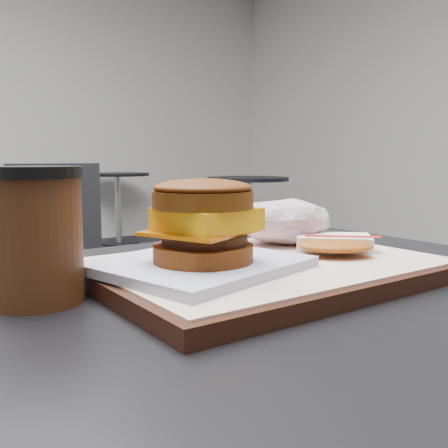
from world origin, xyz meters
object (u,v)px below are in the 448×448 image
breakfast_sandwich (202,232)px  hash_brown (334,244)px  coffee_cup (36,234)px  serving_tray (266,268)px  crumpled_wrapper (285,221)px  neighbor_chair (29,249)px

breakfast_sandwich → hash_brown: (0.18, -0.01, -0.03)m
coffee_cup → breakfast_sandwich: bearing=-18.5°
serving_tray → hash_brown: 0.10m
hash_brown → serving_tray: bearing=171.4°
crumpled_wrapper → coffee_cup: size_ratio=1.06×
hash_brown → neighbor_chair: 1.86m
coffee_cup → neighbor_chair: bearing=76.6°
hash_brown → neighbor_chair: size_ratio=0.15×
coffee_cup → crumpled_wrapper: bearing=4.3°
serving_tray → hash_brown: hash_brown is taller
coffee_cup → hash_brown: bearing=-10.3°
serving_tray → neighbor_chair: (0.19, 1.82, -0.27)m
serving_tray → hash_brown: (0.09, -0.01, 0.02)m
serving_tray → crumpled_wrapper: (0.09, 0.07, 0.04)m
serving_tray → crumpled_wrapper: 0.12m
serving_tray → neighbor_chair: bearing=84.1°
hash_brown → crumpled_wrapper: bearing=91.9°
serving_tray → neighbor_chair: neighbor_chair is taller
crumpled_wrapper → hash_brown: bearing=-88.1°
hash_brown → neighbor_chair: (0.09, 1.83, -0.29)m
breakfast_sandwich → neighbor_chair: (0.28, 1.82, -0.32)m
breakfast_sandwich → neighbor_chair: breakfast_sandwich is taller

